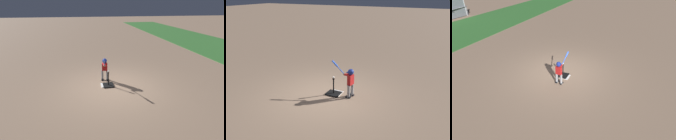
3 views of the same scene
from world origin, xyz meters
TOP-DOWN VIEW (x-y plane):
  - ground_plane at (0.00, 0.00)m, footprint 90.00×90.00m
  - home_plate at (-0.26, -0.30)m, footprint 0.44×0.44m
  - batting_tee at (-0.22, -0.20)m, footprint 0.51×0.46m
  - batter_child at (-0.82, -0.28)m, footprint 0.91×0.34m
  - baseball at (-0.22, -0.20)m, footprint 0.07×0.07m
  - bleachers_far_left at (6.02, 14.50)m, footprint 2.80×1.99m

SIDE VIEW (x-z plane):
  - ground_plane at x=0.00m, z-range 0.00..0.00m
  - home_plate at x=-0.26m, z-range 0.00..0.02m
  - batting_tee at x=-0.22m, z-range -0.24..0.38m
  - bleachers_far_left at x=6.02m, z-range -0.01..0.98m
  - baseball at x=-0.22m, z-range 0.62..0.70m
  - batter_child at x=-0.82m, z-range 0.05..1.28m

